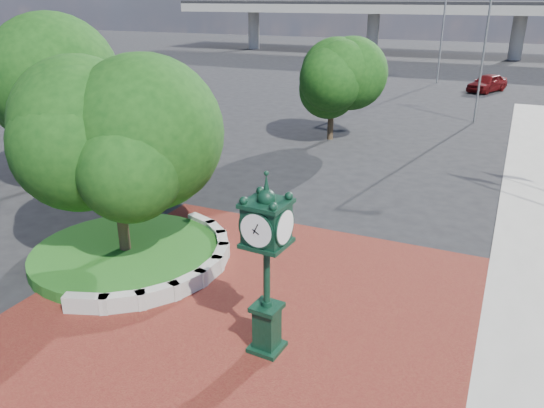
{
  "coord_description": "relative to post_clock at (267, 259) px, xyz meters",
  "views": [
    {
      "loc": [
        5.95,
        -12.29,
        8.16
      ],
      "look_at": [
        -0.36,
        1.5,
        2.2
      ],
      "focal_mm": 35.0,
      "sensor_mm": 36.0,
      "label": 1
    }
  ],
  "objects": [
    {
      "name": "ground",
      "position": [
        -1.31,
        2.45,
        -2.52
      ],
      "size": [
        200.0,
        200.0,
        0.0
      ],
      "primitive_type": "plane",
      "color": "black",
      "rests_on": "ground"
    },
    {
      "name": "post_clock",
      "position": [
        0.0,
        0.0,
        0.0
      ],
      "size": [
        1.02,
        1.02,
        4.58
      ],
      "color": "black",
      "rests_on": "ground"
    },
    {
      "name": "tree_northwest",
      "position": [
        -14.31,
        7.45,
        1.61
      ],
      "size": [
        5.6,
        5.6,
        6.93
      ],
      "color": "#38281C",
      "rests_on": "ground"
    },
    {
      "name": "grass_bed",
      "position": [
        -6.31,
        2.45,
        -2.32
      ],
      "size": [
        6.1,
        6.1,
        0.4
      ],
      "primitive_type": "cylinder",
      "color": "#1B4914",
      "rests_on": "ground"
    },
    {
      "name": "planter_wall",
      "position": [
        -4.02,
        2.45,
        -2.25
      ],
      "size": [
        2.96,
        6.77,
        0.54
      ],
      "color": "#9E9B93",
      "rests_on": "ground"
    },
    {
      "name": "plaza",
      "position": [
        -1.31,
        1.45,
        -2.5
      ],
      "size": [
        12.0,
        12.0,
        0.04
      ],
      "primitive_type": "cube",
      "color": "maroon",
      "rests_on": "ground"
    },
    {
      "name": "street_lamp_near",
      "position": [
        2.49,
        29.06,
        2.34
      ],
      "size": [
        1.86,
        0.33,
        8.28
      ],
      "color": "slate",
      "rests_on": "ground"
    },
    {
      "name": "parked_car",
      "position": [
        2.13,
        42.82,
        -1.71
      ],
      "size": [
        3.67,
        5.08,
        1.61
      ],
      "primitive_type": "imported",
      "rotation": [
        0.0,
        0.0,
        -0.42
      ],
      "color": "#560C0D",
      "rests_on": "ground"
    },
    {
      "name": "tree_street",
      "position": [
        -5.31,
        20.45,
        0.72
      ],
      "size": [
        4.4,
        4.4,
        5.45
      ],
      "color": "#38281C",
      "rests_on": "ground"
    },
    {
      "name": "tree_planter",
      "position": [
        -6.31,
        2.45,
        1.21
      ],
      "size": [
        5.2,
        5.2,
        6.33
      ],
      "color": "#38281C",
      "rests_on": "ground"
    },
    {
      "name": "overpass",
      "position": [
        -1.53,
        72.45,
        4.02
      ],
      "size": [
        90.0,
        12.0,
        7.5
      ],
      "color": "#9E9B93",
      "rests_on": "ground"
    },
    {
      "name": "street_lamp_far",
      "position": [
        -2.55,
        46.29,
        3.34
      ],
      "size": [
        2.22,
        0.68,
        9.99
      ],
      "color": "slate",
      "rests_on": "ground"
    }
  ]
}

